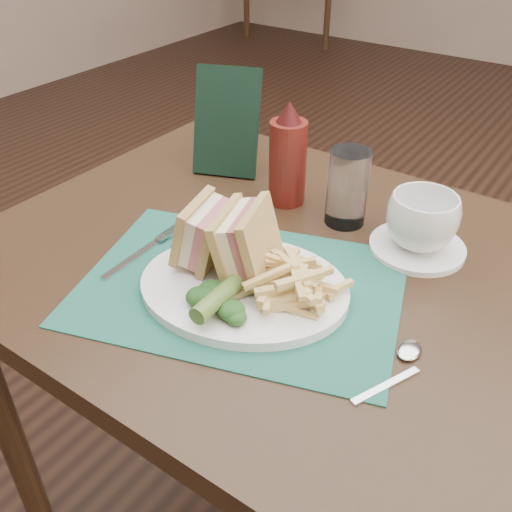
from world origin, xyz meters
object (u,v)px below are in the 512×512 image
Objects in this scene: plate at (244,288)px; coffee_cup at (422,221)px; check_presenter at (227,122)px; ketchup_bottle at (288,153)px; drinking_glass at (347,188)px; placemat at (241,286)px; saucer at (417,247)px; sandwich_half_b at (233,239)px; sandwich_half_a at (192,229)px; table_main at (265,407)px.

coffee_cup is at bearing 38.63° from plate.
check_presenter reaches higher than plate.
drinking_glass is at bearing -2.07° from ketchup_bottle.
ketchup_bottle reaches higher than placemat.
saucer is (0.17, 0.24, 0.00)m from placemat.
plate reaches higher than placemat.
drinking_glass is at bearing 60.93° from sandwich_half_b.
check_presenter reaches higher than sandwich_half_a.
check_presenter reaches higher than ketchup_bottle.
drinking_glass is at bearing 67.77° from table_main.
saucer is 1.36× the size of coffee_cup.
ketchup_bottle is at bearing 88.66° from sandwich_half_b.
sandwich_half_a is at bearing 170.47° from sandwich_half_b.
ketchup_bottle reaches higher than sandwich_half_b.
table_main is at bearing -145.56° from saucer.
table_main is at bearing 102.35° from placemat.
placemat reaches higher than table_main.
placemat is 0.07m from sandwich_half_b.
placemat is 4.62× the size of sandwich_half_a.
table_main is 8.24× the size of sandwich_half_b.
check_presenter is at bearing 172.15° from coffee_cup.
table_main is 0.45m from saucer.
sandwich_half_a is at bearing 179.28° from placemat.
saucer is (0.16, 0.25, -0.00)m from plate.
table_main is at bearing 44.22° from sandwich_half_a.
drinking_glass reaches higher than sandwich_half_b.
placemat is at bearing -71.85° from ketchup_bottle.
check_presenter is at bearing 170.81° from drinking_glass.
ketchup_bottle is at bearing -36.01° from check_presenter.
check_presenter is at bearing 112.34° from plate.
coffee_cup is 0.85× the size of drinking_glass.
table_main is 0.46m from sandwich_half_a.
drinking_glass is (-0.14, 0.01, 0.01)m from coffee_cup.
sandwich_half_a reaches higher than table_main.
drinking_glass is 0.70× the size of ketchup_bottle.
check_presenter is (-0.42, 0.06, 0.05)m from coffee_cup.
plate is 0.30m from coffee_cup.
saucer is 1.15× the size of drinking_glass.
check_presenter is (-0.28, 0.05, 0.03)m from drinking_glass.
coffee_cup is (0.19, 0.23, -0.02)m from sandwich_half_b.
plate is at bearing -71.26° from check_presenter.
sandwich_half_b is 0.59× the size of ketchup_bottle.
check_presenter is at bearing 112.58° from sandwich_half_b.
drinking_glass reaches higher than table_main.
saucer is (0.26, 0.24, -0.06)m from sandwich_half_a.
sandwich_half_b is 0.99× the size of coffee_cup.
ketchup_bottle is 0.17m from check_presenter.
sandwich_half_b is at bearing -73.23° from check_presenter.
ketchup_bottle is (-0.26, 0.02, 0.04)m from coffee_cup.
coffee_cup is 0.14m from drinking_glass.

